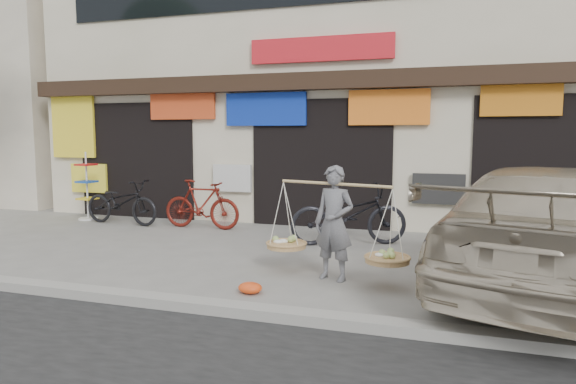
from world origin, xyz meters
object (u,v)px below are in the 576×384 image
(street_vendor, at_px, (334,228))
(suv, at_px, (556,227))
(bike_2, at_px, (349,214))
(bike_0, at_px, (122,202))
(bike_1, at_px, (202,204))
(display_rack, at_px, (87,192))

(street_vendor, xyz_separation_m, suv, (2.77, 0.50, 0.07))
(street_vendor, bearing_deg, bike_2, 111.56)
(street_vendor, height_order, bike_0, street_vendor)
(street_vendor, xyz_separation_m, bike_0, (-5.38, 2.82, -0.22))
(bike_1, distance_m, display_rack, 3.05)
(street_vendor, height_order, bike_1, street_vendor)
(street_vendor, bearing_deg, bike_0, 167.99)
(bike_0, relative_size, suv, 0.32)
(bike_2, bearing_deg, bike_0, 61.55)
(bike_1, bearing_deg, street_vendor, -129.09)
(bike_0, xyz_separation_m, display_rack, (-1.13, 0.30, 0.14))
(bike_0, relative_size, bike_1, 1.10)
(bike_1, xyz_separation_m, suv, (6.24, -2.39, 0.27))
(suv, bearing_deg, display_rack, 1.02)
(bike_1, relative_size, bike_2, 0.82)
(street_vendor, bearing_deg, display_rack, 170.08)
(display_rack, bearing_deg, bike_0, -14.68)
(bike_2, distance_m, display_rack, 6.33)
(street_vendor, distance_m, display_rack, 7.22)
(bike_0, distance_m, bike_1, 1.91)
(bike_2, distance_m, suv, 3.49)
(street_vendor, bearing_deg, bike_1, 155.90)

